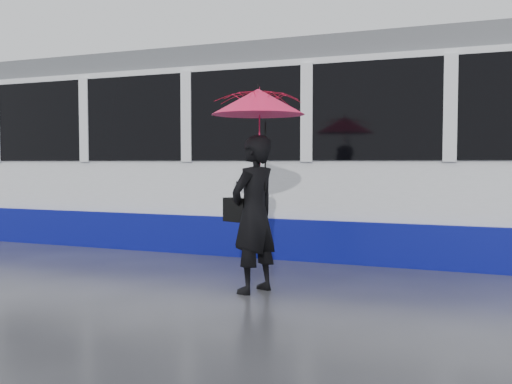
% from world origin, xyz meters
% --- Properties ---
extents(ground, '(90.00, 90.00, 0.00)m').
position_xyz_m(ground, '(0.00, 0.00, 0.00)').
color(ground, '#29292E').
rests_on(ground, ground).
extents(rails, '(34.00, 1.51, 0.02)m').
position_xyz_m(rails, '(0.00, 2.50, 0.01)').
color(rails, '#3F3D38').
rests_on(rails, ground).
extents(tram, '(26.00, 2.56, 3.35)m').
position_xyz_m(tram, '(1.34, 2.50, 1.64)').
color(tram, white).
rests_on(tram, ground).
extents(woman, '(0.62, 0.75, 1.77)m').
position_xyz_m(woman, '(0.87, -0.88, 0.89)').
color(woman, black).
rests_on(woman, ground).
extents(umbrella, '(1.33, 1.33, 1.20)m').
position_xyz_m(umbrella, '(0.92, -0.88, 1.94)').
color(umbrella, '#E21350').
rests_on(umbrella, ground).
extents(handbag, '(0.34, 0.24, 0.45)m').
position_xyz_m(handbag, '(0.65, -0.86, 0.93)').
color(handbag, black).
rests_on(handbag, ground).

